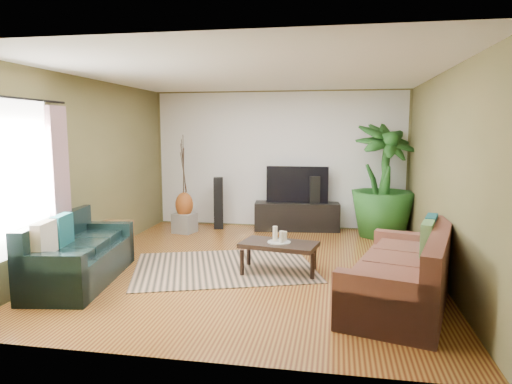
% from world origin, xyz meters
% --- Properties ---
extents(floor, '(5.50, 5.50, 0.00)m').
position_xyz_m(floor, '(0.00, 0.00, 0.00)').
color(floor, '#9F6B29').
rests_on(floor, ground).
extents(ceiling, '(5.50, 5.50, 0.00)m').
position_xyz_m(ceiling, '(0.00, 0.00, 2.70)').
color(ceiling, white).
rests_on(ceiling, ground).
extents(wall_back, '(5.00, 0.00, 5.00)m').
position_xyz_m(wall_back, '(0.00, 2.75, 1.35)').
color(wall_back, brown).
rests_on(wall_back, ground).
extents(wall_front, '(5.00, 0.00, 5.00)m').
position_xyz_m(wall_front, '(0.00, -2.75, 1.35)').
color(wall_front, brown).
rests_on(wall_front, ground).
extents(wall_left, '(0.00, 5.50, 5.50)m').
position_xyz_m(wall_left, '(-2.50, 0.00, 1.35)').
color(wall_left, brown).
rests_on(wall_left, ground).
extents(wall_right, '(0.00, 5.50, 5.50)m').
position_xyz_m(wall_right, '(2.50, 0.00, 1.35)').
color(wall_right, brown).
rests_on(wall_right, ground).
extents(backwall_panel, '(4.90, 0.00, 4.90)m').
position_xyz_m(backwall_panel, '(0.00, 2.74, 1.35)').
color(backwall_panel, white).
rests_on(backwall_panel, ground).
extents(window_pane, '(0.00, 1.80, 1.80)m').
position_xyz_m(window_pane, '(-2.48, -1.60, 1.40)').
color(window_pane, white).
rests_on(window_pane, ground).
extents(curtain_far, '(0.08, 0.35, 2.20)m').
position_xyz_m(curtain_far, '(-2.43, -0.85, 1.15)').
color(curtain_far, gray).
rests_on(curtain_far, ground).
extents(curtain_rod, '(0.03, 1.90, 0.03)m').
position_xyz_m(curtain_rod, '(-2.43, -1.60, 2.30)').
color(curtain_rod, black).
rests_on(curtain_rod, ground).
extents(sofa_left, '(1.06, 1.97, 0.85)m').
position_xyz_m(sofa_left, '(-2.07, -1.03, 0.42)').
color(sofa_left, black).
rests_on(sofa_left, floor).
extents(sofa_right, '(1.51, 2.32, 0.85)m').
position_xyz_m(sofa_right, '(1.88, -1.07, 0.42)').
color(sofa_right, brown).
rests_on(sofa_right, floor).
extents(area_rug, '(2.93, 2.48, 0.01)m').
position_xyz_m(area_rug, '(-0.40, -0.14, 0.01)').
color(area_rug, tan).
rests_on(area_rug, floor).
extents(coffee_table, '(1.11, 0.74, 0.42)m').
position_xyz_m(coffee_table, '(0.39, -0.21, 0.21)').
color(coffee_table, black).
rests_on(coffee_table, floor).
extents(candle_tray, '(0.32, 0.32, 0.01)m').
position_xyz_m(candle_tray, '(0.39, -0.21, 0.42)').
color(candle_tray, '#9B9C97').
rests_on(candle_tray, coffee_table).
extents(candle_tall, '(0.06, 0.06, 0.20)m').
position_xyz_m(candle_tall, '(0.33, -0.18, 0.53)').
color(candle_tall, beige).
rests_on(candle_tall, candle_tray).
extents(candle_mid, '(0.06, 0.06, 0.16)m').
position_xyz_m(candle_mid, '(0.43, -0.25, 0.51)').
color(candle_mid, beige).
rests_on(candle_mid, candle_tray).
extents(candle_short, '(0.06, 0.06, 0.13)m').
position_xyz_m(candle_short, '(0.46, -0.15, 0.50)').
color(candle_short, beige).
rests_on(candle_short, candle_tray).
extents(tv_stand, '(1.67, 0.66, 0.54)m').
position_xyz_m(tv_stand, '(0.40, 2.50, 0.27)').
color(tv_stand, black).
rests_on(tv_stand, floor).
extents(television, '(1.19, 0.07, 0.70)m').
position_xyz_m(television, '(0.40, 2.50, 0.89)').
color(television, black).
rests_on(television, tv_stand).
extents(speaker_left, '(0.23, 0.24, 1.02)m').
position_xyz_m(speaker_left, '(-1.14, 2.37, 0.51)').
color(speaker_left, black).
rests_on(speaker_left, floor).
extents(speaker_right, '(0.25, 0.26, 1.06)m').
position_xyz_m(speaker_right, '(0.72, 2.50, 0.53)').
color(speaker_right, black).
rests_on(speaker_right, floor).
extents(potted_plant, '(1.59, 1.59, 2.06)m').
position_xyz_m(potted_plant, '(1.97, 2.26, 1.03)').
color(potted_plant, '#1F541C').
rests_on(potted_plant, floor).
extents(plant_pot, '(0.38, 0.38, 0.30)m').
position_xyz_m(plant_pot, '(1.97, 2.26, 0.15)').
color(plant_pot, black).
rests_on(plant_pot, floor).
extents(pedestal, '(0.45, 0.45, 0.37)m').
position_xyz_m(pedestal, '(-1.68, 1.90, 0.18)').
color(pedestal, gray).
rests_on(pedestal, floor).
extents(vase, '(0.34, 0.34, 0.47)m').
position_xyz_m(vase, '(-1.68, 1.90, 0.54)').
color(vase, brown).
rests_on(vase, pedestal).
extents(side_table, '(0.53, 0.53, 0.51)m').
position_xyz_m(side_table, '(-2.25, 0.22, 0.26)').
color(side_table, brown).
rests_on(side_table, floor).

